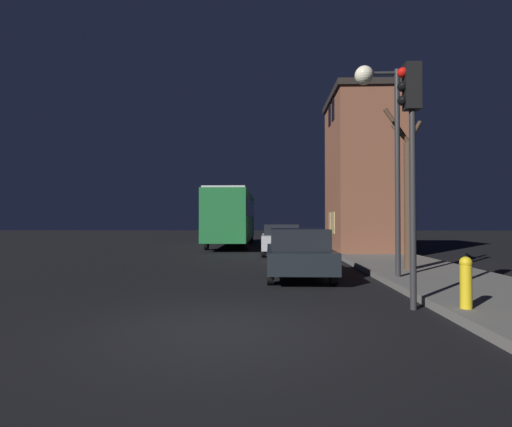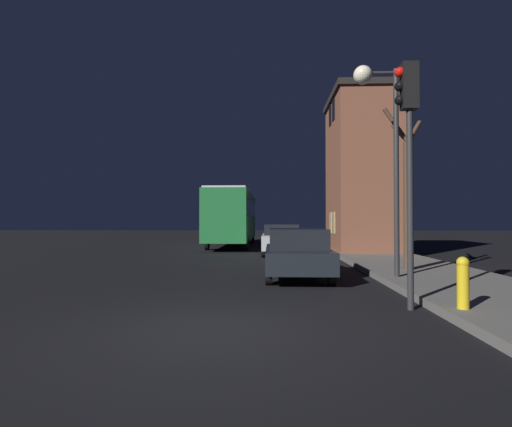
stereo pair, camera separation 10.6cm
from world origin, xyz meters
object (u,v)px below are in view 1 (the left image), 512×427
(streetlamp, at_px, (379,118))
(fire_hydrant, at_px, (466,281))
(bare_tree, at_px, (408,192))
(car_near_lane, at_px, (298,252))
(car_mid_lane, at_px, (281,239))
(bus, at_px, (232,214))
(traffic_light, at_px, (411,133))

(streetlamp, bearing_deg, fire_hydrant, -84.20)
(bare_tree, bearing_deg, car_near_lane, -165.97)
(car_mid_lane, bearing_deg, streetlamp, -74.29)
(car_near_lane, bearing_deg, fire_hydrant, -61.43)
(bus, height_order, fire_hydrant, bus)
(streetlamp, height_order, car_near_lane, streetlamp)
(streetlamp, relative_size, car_mid_lane, 1.25)
(streetlamp, relative_size, bare_tree, 1.14)
(traffic_light, xyz_separation_m, bare_tree, (1.66, 4.97, -0.79))
(car_near_lane, xyz_separation_m, fire_hydrant, (2.57, -4.72, -0.12))
(streetlamp, distance_m, traffic_light, 3.52)
(traffic_light, distance_m, car_near_lane, 5.20)
(bus, bearing_deg, traffic_light, -74.64)
(traffic_light, xyz_separation_m, bus, (-5.13, 18.69, -1.26))
(bus, bearing_deg, fire_hydrant, -73.16)
(streetlamp, bearing_deg, bus, 109.50)
(car_near_lane, bearing_deg, streetlamp, -19.91)
(traffic_light, bearing_deg, bare_tree, 71.52)
(car_near_lane, bearing_deg, bare_tree, 14.03)
(streetlamp, relative_size, bus, 0.50)
(traffic_light, height_order, fire_hydrant, traffic_light)
(streetlamp, distance_m, bare_tree, 2.89)
(traffic_light, relative_size, bare_tree, 0.93)
(traffic_light, distance_m, fire_hydrant, 2.89)
(car_near_lane, bearing_deg, car_mid_lane, 92.04)
(bare_tree, xyz_separation_m, bus, (-6.79, 13.71, -0.48))
(streetlamp, relative_size, fire_hydrant, 6.41)
(fire_hydrant, bearing_deg, bare_tree, 80.39)
(streetlamp, height_order, car_mid_lane, streetlamp)
(traffic_light, relative_size, car_mid_lane, 1.02)
(traffic_light, bearing_deg, fire_hydrant, -41.35)
(car_mid_lane, distance_m, fire_hydrant, 12.97)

